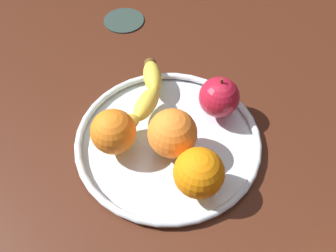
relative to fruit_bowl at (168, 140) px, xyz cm
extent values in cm
cube|color=#452012|center=(0.00, 0.00, -2.92)|extent=(154.95, 154.95, 4.00)
cylinder|color=silver|center=(0.00, 0.00, -0.62)|extent=(30.46, 30.46, 0.60)
torus|color=silver|center=(0.00, 0.00, 0.28)|extent=(31.72, 31.72, 1.20)
ellipsoid|color=yellow|center=(-4.65, 6.82, 2.59)|extent=(8.50, 5.63, 3.41)
ellipsoid|color=yellow|center=(2.16, 6.68, 2.59)|extent=(8.46, 5.36, 3.41)
ellipsoid|color=yellow|center=(7.95, 10.28, 2.59)|extent=(7.75, 8.12, 3.41)
ellipsoid|color=brown|center=(10.29, 12.92, 2.59)|extent=(3.11, 3.08, 2.38)
sphere|color=#B3192F|center=(10.08, -3.04, 4.42)|extent=(7.07, 7.07, 7.07)
cylinder|color=#593819|center=(10.08, -3.04, 8.15)|extent=(0.44, 0.44, 1.20)
sphere|color=orange|center=(-1.28, -1.94, 4.86)|extent=(7.96, 7.96, 7.96)
sphere|color=orange|center=(-6.80, 5.67, 4.56)|extent=(7.35, 7.35, 7.35)
sphere|color=orange|center=(-4.32, -9.41, 4.72)|extent=(7.67, 7.67, 7.67)
cylinder|color=#293A34|center=(19.90, 29.44, -0.62)|extent=(9.17, 9.17, 0.60)
camera|label=1|loc=(-29.19, -24.05, 52.61)|focal=40.52mm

